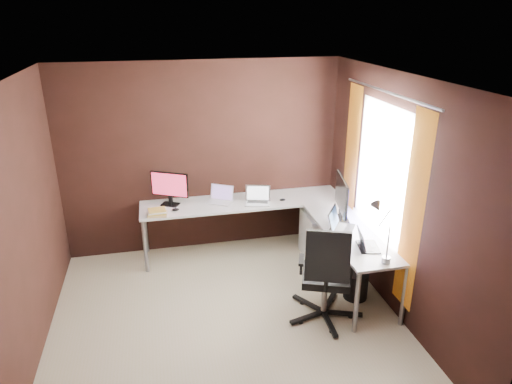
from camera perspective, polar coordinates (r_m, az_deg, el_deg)
room at (r=4.43m, az=0.26°, el=-1.79°), size 3.60×3.60×2.50m
desk at (r=5.65m, az=3.00°, el=-3.07°), size 2.65×2.25×0.73m
drawer_pedestal at (r=6.08m, az=8.00°, el=-5.34°), size 0.42×0.50×0.60m
monitor_left at (r=5.86m, az=-10.75°, el=0.66°), size 0.45×0.26×0.43m
monitor_right at (r=5.42m, az=10.65°, el=-0.52°), size 0.20×0.63×0.52m
laptop_white at (r=5.94m, az=-4.44°, el=-0.78°), size 0.38×0.34×0.21m
laptop_silver at (r=5.89m, az=0.20°, el=-0.92°), size 0.37×0.31×0.21m
laptop_black_big at (r=5.26m, az=10.28°, el=-4.12°), size 0.42×0.44×0.24m
laptop_black_small at (r=4.94m, az=13.55°, el=-6.31°), size 0.27×0.33×0.20m
book_stack at (r=5.67m, az=-12.25°, el=-2.50°), size 0.25×0.21×0.07m
mouse_left at (r=5.75m, az=-10.04°, el=-2.18°), size 0.10×0.08×0.04m
mouse_corner at (r=5.97m, az=3.34°, el=-0.97°), size 0.09×0.06×0.03m
desk_lamp at (r=4.57m, az=15.30°, el=-3.88°), size 0.20×0.23×0.64m
office_chair at (r=4.91m, az=8.60°, el=-12.20°), size 0.62×0.65×1.10m
wastebasket at (r=5.38m, az=12.37°, el=-11.31°), size 0.31×0.31×0.31m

